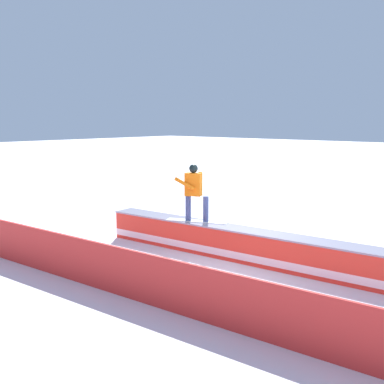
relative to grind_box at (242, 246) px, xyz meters
The scene contains 4 objects.
ground_plane 0.35m from the grind_box, ahead, with size 120.00×120.00×0.00m, color white.
grind_box is the anchor object (origin of this frame).
snowboarder 1.83m from the grind_box, ahead, with size 1.58×0.87×1.45m.
safety_fence 3.29m from the grind_box, 90.00° to the left, with size 11.51×0.06×0.94m, color red.
Camera 1 is at (-5.89, 8.56, 3.31)m, focal length 41.92 mm.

